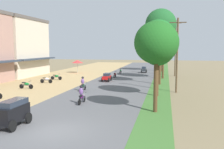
{
  "coord_description": "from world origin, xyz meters",
  "views": [
    {
      "loc": [
        6.38,
        -13.13,
        4.93
      ],
      "look_at": [
        -0.26,
        17.55,
        1.59
      ],
      "focal_mm": 40.04,
      "sensor_mm": 36.0,
      "label": 1
    }
  ],
  "objects_px": {
    "motorbike_ahead_second": "(83,84)",
    "streetlamp_mid": "(163,51)",
    "median_tree_third": "(161,25)",
    "vendor_umbrella": "(77,61)",
    "median_tree_fifth": "(162,32)",
    "utility_pole_near": "(177,54)",
    "motorbike_ahead_fourth": "(121,71)",
    "median_tree_nearest": "(156,43)",
    "parked_motorbike_fourth": "(46,80)",
    "streetlamp_near": "(163,49)",
    "median_tree_second": "(158,43)",
    "utility_pole_far": "(175,47)",
    "car_van_black": "(13,112)",
    "car_hatchback_charcoal": "(144,69)",
    "motorbike_ahead_third": "(115,74)",
    "motorbike_foreground_rider": "(82,95)",
    "parked_motorbike_third": "(26,85)",
    "parked_motorbike_fifth": "(56,77)",
    "car_sedan_red": "(107,77)",
    "median_tree_fourth": "(164,39)"
  },
  "relations": [
    {
      "from": "motorbike_foreground_rider",
      "to": "parked_motorbike_third",
      "type": "bearing_deg",
      "value": 145.3
    },
    {
      "from": "parked_motorbike_fourth",
      "to": "streetlamp_mid",
      "type": "xyz_separation_m",
      "value": [
        15.61,
        24.22,
        3.8
      ]
    },
    {
      "from": "median_tree_second",
      "to": "car_van_black",
      "type": "distance_m",
      "value": 15.34
    },
    {
      "from": "car_sedan_red",
      "to": "motorbike_ahead_second",
      "type": "bearing_deg",
      "value": -94.77
    },
    {
      "from": "parked_motorbike_third",
      "to": "utility_pole_far",
      "type": "bearing_deg",
      "value": 45.52
    },
    {
      "from": "median_tree_third",
      "to": "streetlamp_near",
      "type": "bearing_deg",
      "value": 88.84
    },
    {
      "from": "median_tree_fifth",
      "to": "streetlamp_near",
      "type": "relative_size",
      "value": 1.24
    },
    {
      "from": "car_sedan_red",
      "to": "parked_motorbike_third",
      "type": "bearing_deg",
      "value": -132.78
    },
    {
      "from": "median_tree_fifth",
      "to": "car_hatchback_charcoal",
      "type": "height_order",
      "value": "median_tree_fifth"
    },
    {
      "from": "parked_motorbike_fifth",
      "to": "median_tree_third",
      "type": "height_order",
      "value": "median_tree_third"
    },
    {
      "from": "car_van_black",
      "to": "car_sedan_red",
      "type": "bearing_deg",
      "value": 88.13
    },
    {
      "from": "streetlamp_near",
      "to": "motorbike_ahead_second",
      "type": "height_order",
      "value": "streetlamp_near"
    },
    {
      "from": "median_tree_third",
      "to": "parked_motorbike_fifth",
      "type": "bearing_deg",
      "value": 174.49
    },
    {
      "from": "parked_motorbike_fourth",
      "to": "median_tree_fifth",
      "type": "relative_size",
      "value": 0.18
    },
    {
      "from": "motorbike_ahead_fourth",
      "to": "median_tree_second",
      "type": "bearing_deg",
      "value": -70.39
    },
    {
      "from": "parked_motorbike_fifth",
      "to": "motorbike_ahead_third",
      "type": "bearing_deg",
      "value": 30.52
    },
    {
      "from": "median_tree_third",
      "to": "motorbike_ahead_fourth",
      "type": "bearing_deg",
      "value": 120.21
    },
    {
      "from": "median_tree_fifth",
      "to": "motorbike_foreground_rider",
      "type": "distance_m",
      "value": 33.81
    },
    {
      "from": "vendor_umbrella",
      "to": "median_tree_fifth",
      "type": "relative_size",
      "value": 0.25
    },
    {
      "from": "median_tree_nearest",
      "to": "motorbike_ahead_fourth",
      "type": "bearing_deg",
      "value": 105.46
    },
    {
      "from": "streetlamp_near",
      "to": "streetlamp_mid",
      "type": "height_order",
      "value": "streetlamp_near"
    },
    {
      "from": "utility_pole_near",
      "to": "motorbike_ahead_fourth",
      "type": "relative_size",
      "value": 4.54
    },
    {
      "from": "median_tree_fifth",
      "to": "motorbike_ahead_second",
      "type": "relative_size",
      "value": 5.7
    },
    {
      "from": "streetlamp_mid",
      "to": "car_van_black",
      "type": "height_order",
      "value": "streetlamp_mid"
    },
    {
      "from": "median_tree_nearest",
      "to": "motorbike_ahead_fourth",
      "type": "xyz_separation_m",
      "value": [
        -7.77,
        28.08,
        -4.72
      ]
    },
    {
      "from": "median_tree_fifth",
      "to": "median_tree_nearest",
      "type": "bearing_deg",
      "value": -89.67
    },
    {
      "from": "median_tree_third",
      "to": "streetlamp_mid",
      "type": "bearing_deg",
      "value": 89.51
    },
    {
      "from": "utility_pole_far",
      "to": "median_tree_fourth",
      "type": "bearing_deg",
      "value": -115.18
    },
    {
      "from": "car_sedan_red",
      "to": "motorbike_foreground_rider",
      "type": "height_order",
      "value": "motorbike_foreground_rider"
    },
    {
      "from": "car_van_black",
      "to": "car_hatchback_charcoal",
      "type": "height_order",
      "value": "car_van_black"
    },
    {
      "from": "median_tree_third",
      "to": "streetlamp_mid",
      "type": "height_order",
      "value": "median_tree_third"
    },
    {
      "from": "motorbike_foreground_rider",
      "to": "motorbike_ahead_fourth",
      "type": "bearing_deg",
      "value": 92.93
    },
    {
      "from": "parked_motorbike_third",
      "to": "parked_motorbike_fifth",
      "type": "distance_m",
      "value": 8.57
    },
    {
      "from": "parked_motorbike_third",
      "to": "median_tree_third",
      "type": "distance_m",
      "value": 18.57
    },
    {
      "from": "parked_motorbike_fourth",
      "to": "parked_motorbike_fifth",
      "type": "height_order",
      "value": "same"
    },
    {
      "from": "motorbike_ahead_second",
      "to": "streetlamp_mid",
      "type": "bearing_deg",
      "value": 73.7
    },
    {
      "from": "car_van_black",
      "to": "streetlamp_mid",
      "type": "bearing_deg",
      "value": 78.63
    },
    {
      "from": "median_tree_nearest",
      "to": "median_tree_third",
      "type": "relative_size",
      "value": 0.69
    },
    {
      "from": "motorbike_ahead_second",
      "to": "motorbike_ahead_third",
      "type": "relative_size",
      "value": 1.0
    },
    {
      "from": "motorbike_foreground_rider",
      "to": "median_tree_fifth",
      "type": "bearing_deg",
      "value": 79.17
    },
    {
      "from": "streetlamp_mid",
      "to": "utility_pole_near",
      "type": "relative_size",
      "value": 0.91
    },
    {
      "from": "parked_motorbike_third",
      "to": "motorbike_ahead_second",
      "type": "relative_size",
      "value": 1.0
    },
    {
      "from": "streetlamp_mid",
      "to": "motorbike_ahead_fourth",
      "type": "relative_size",
      "value": 4.11
    },
    {
      "from": "parked_motorbike_fifth",
      "to": "car_hatchback_charcoal",
      "type": "xyz_separation_m",
      "value": [
        12.16,
        13.83,
        0.19
      ]
    },
    {
      "from": "median_tree_second",
      "to": "utility_pole_far",
      "type": "relative_size",
      "value": 0.79
    },
    {
      "from": "motorbike_ahead_second",
      "to": "motorbike_ahead_third",
      "type": "xyz_separation_m",
      "value": [
        0.94,
        13.46,
        -0.28
      ]
    },
    {
      "from": "car_sedan_red",
      "to": "motorbike_ahead_third",
      "type": "relative_size",
      "value": 1.26
    },
    {
      "from": "streetlamp_near",
      "to": "utility_pole_far",
      "type": "bearing_deg",
      "value": 39.16
    },
    {
      "from": "parked_motorbike_fourth",
      "to": "streetlamp_mid",
      "type": "height_order",
      "value": "streetlamp_mid"
    },
    {
      "from": "vendor_umbrella",
      "to": "median_tree_fifth",
      "type": "distance_m",
      "value": 18.26
    }
  ]
}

